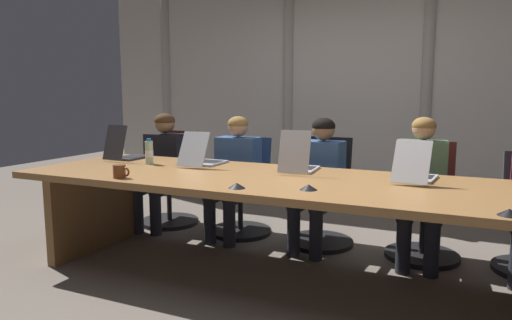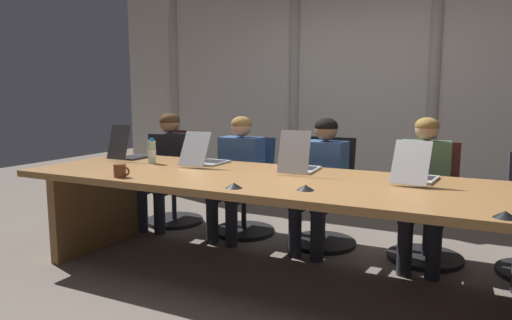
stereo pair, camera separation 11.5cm
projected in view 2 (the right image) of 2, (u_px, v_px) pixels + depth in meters
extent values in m
plane|color=#6B6056|center=(285.00, 281.00, 3.32)|extent=(13.37, 13.37, 0.00)
cube|color=olive|center=(285.00, 182.00, 3.22)|extent=(4.04, 1.19, 0.05)
cube|color=black|center=(285.00, 191.00, 3.23)|extent=(3.43, 0.10, 0.06)
cube|color=brown|center=(100.00, 207.00, 4.05)|extent=(0.08, 1.01, 0.71)
cube|color=beige|center=(364.00, 94.00, 5.17)|extent=(6.68, 0.10, 2.69)
cylinder|color=#A39E96|center=(175.00, 94.00, 6.25)|extent=(0.12, 0.12, 2.64)
cylinder|color=#A39E96|center=(294.00, 94.00, 5.48)|extent=(0.12, 0.12, 2.64)
cylinder|color=#A39E96|center=(433.00, 94.00, 4.80)|extent=(0.12, 0.12, 2.64)
cube|color=#2D2D33|center=(136.00, 157.00, 4.27)|extent=(0.22, 0.33, 0.02)
cube|color=black|center=(137.00, 156.00, 4.29)|extent=(0.18, 0.18, 0.00)
cube|color=#2D2D33|center=(119.00, 142.00, 4.06)|extent=(0.21, 0.10, 0.30)
cube|color=black|center=(119.00, 142.00, 4.06)|extent=(0.19, 0.09, 0.27)
cube|color=#A8ADB7|center=(210.00, 163.00, 3.91)|extent=(0.24, 0.32, 0.02)
cube|color=black|center=(211.00, 161.00, 3.93)|extent=(0.21, 0.17, 0.00)
cube|color=#A8ADB7|center=(195.00, 149.00, 3.70)|extent=(0.24, 0.14, 0.27)
cube|color=black|center=(195.00, 148.00, 3.70)|extent=(0.22, 0.12, 0.24)
cube|color=#BCBCC1|center=(302.00, 169.00, 3.56)|extent=(0.25, 0.35, 0.02)
cube|color=black|center=(303.00, 168.00, 3.58)|extent=(0.21, 0.20, 0.00)
cube|color=#BCBCC1|center=(294.00, 152.00, 3.34)|extent=(0.24, 0.12, 0.31)
cube|color=black|center=(294.00, 152.00, 3.34)|extent=(0.21, 0.10, 0.28)
cube|color=#BCBCC1|center=(418.00, 179.00, 3.16)|extent=(0.26, 0.34, 0.02)
cube|color=black|center=(419.00, 177.00, 3.18)|extent=(0.21, 0.19, 0.00)
cube|color=#BCBCC1|center=(411.00, 162.00, 2.95)|extent=(0.25, 0.17, 0.27)
cube|color=black|center=(411.00, 162.00, 2.95)|extent=(0.22, 0.15, 0.24)
cube|color=#511E19|center=(174.00, 184.00, 4.80)|extent=(0.49, 0.49, 0.08)
cube|color=#511E19|center=(186.00, 154.00, 4.95)|extent=(0.44, 0.13, 0.51)
cylinder|color=#262628|center=(174.00, 203.00, 4.82)|extent=(0.05, 0.05, 0.33)
cylinder|color=black|center=(175.00, 221.00, 4.85)|extent=(0.60, 0.60, 0.04)
cube|color=navy|center=(244.00, 192.00, 4.43)|extent=(0.49, 0.49, 0.08)
cube|color=navy|center=(253.00, 160.00, 4.59)|extent=(0.43, 0.13, 0.47)
cylinder|color=#262628|center=(244.00, 212.00, 4.46)|extent=(0.05, 0.05, 0.33)
cylinder|color=black|center=(244.00, 231.00, 4.49)|extent=(0.60, 0.60, 0.04)
cube|color=black|center=(323.00, 200.00, 4.08)|extent=(0.49, 0.49, 0.08)
cube|color=black|center=(331.00, 164.00, 4.24)|extent=(0.43, 0.13, 0.50)
cylinder|color=#262628|center=(323.00, 222.00, 4.11)|extent=(0.05, 0.05, 0.33)
cylinder|color=black|center=(322.00, 242.00, 4.14)|extent=(0.60, 0.60, 0.04)
cube|color=#511E19|center=(427.00, 211.00, 3.70)|extent=(0.48, 0.48, 0.08)
cube|color=#511E19|center=(432.00, 171.00, 3.86)|extent=(0.43, 0.12, 0.50)
cylinder|color=#262628|center=(426.00, 235.00, 3.73)|extent=(0.05, 0.05, 0.33)
cylinder|color=black|center=(425.00, 257.00, 3.76)|extent=(0.60, 0.60, 0.04)
cube|color=black|center=(171.00, 157.00, 4.74)|extent=(0.40, 0.25, 0.49)
sphere|color=#8C6647|center=(170.00, 123.00, 4.69)|extent=(0.20, 0.20, 0.20)
ellipsoid|color=#472D19|center=(170.00, 121.00, 4.69)|extent=(0.21, 0.21, 0.15)
cylinder|color=black|center=(184.00, 153.00, 4.68)|extent=(0.08, 0.14, 0.27)
cylinder|color=#8C6647|center=(173.00, 167.00, 4.50)|extent=(0.09, 0.30, 0.06)
cylinder|color=black|center=(157.00, 151.00, 4.80)|extent=(0.08, 0.14, 0.27)
cylinder|color=#8C6647|center=(146.00, 165.00, 4.62)|extent=(0.09, 0.30, 0.06)
cylinder|color=#262833|center=(169.00, 188.00, 4.56)|extent=(0.16, 0.41, 0.13)
cylinder|color=#262833|center=(159.00, 212.00, 4.43)|extent=(0.11, 0.11, 0.43)
cylinder|color=#262833|center=(152.00, 186.00, 4.64)|extent=(0.16, 0.41, 0.13)
cylinder|color=#262833|center=(142.00, 210.00, 4.50)|extent=(0.11, 0.11, 0.43)
cube|color=#335184|center=(242.00, 163.00, 4.38)|extent=(0.40, 0.22, 0.49)
sphere|color=tan|center=(241.00, 126.00, 4.33)|extent=(0.19, 0.19, 0.19)
ellipsoid|color=olive|center=(241.00, 124.00, 4.33)|extent=(0.20, 0.20, 0.14)
cylinder|color=#335184|center=(258.00, 158.00, 4.30)|extent=(0.07, 0.14, 0.27)
cylinder|color=tan|center=(247.00, 174.00, 4.13)|extent=(0.06, 0.30, 0.06)
cylinder|color=#335184|center=(226.00, 156.00, 4.45)|extent=(0.07, 0.14, 0.27)
cylinder|color=tan|center=(215.00, 171.00, 4.28)|extent=(0.06, 0.30, 0.06)
cylinder|color=#262833|center=(241.00, 196.00, 4.20)|extent=(0.13, 0.40, 0.13)
cylinder|color=#262833|center=(231.00, 223.00, 4.07)|extent=(0.11, 0.11, 0.43)
cylinder|color=#262833|center=(222.00, 194.00, 4.28)|extent=(0.13, 0.40, 0.13)
cylinder|color=#262833|center=(212.00, 220.00, 4.15)|extent=(0.11, 0.11, 0.43)
cube|color=#335184|center=(325.00, 169.00, 4.02)|extent=(0.37, 0.25, 0.49)
sphere|color=#8C6647|center=(326.00, 129.00, 3.97)|extent=(0.20, 0.20, 0.20)
ellipsoid|color=black|center=(326.00, 126.00, 3.96)|extent=(0.20, 0.20, 0.15)
cylinder|color=#335184|center=(341.00, 164.00, 3.93)|extent=(0.08, 0.14, 0.27)
cylinder|color=#8C6647|center=(332.00, 182.00, 3.77)|extent=(0.09, 0.30, 0.06)
cylinder|color=#335184|center=(310.00, 162.00, 4.08)|extent=(0.08, 0.14, 0.27)
cylinder|color=#8C6647|center=(300.00, 178.00, 3.92)|extent=(0.09, 0.30, 0.06)
cylinder|color=#262833|center=(326.00, 205.00, 3.83)|extent=(0.17, 0.41, 0.13)
cylinder|color=#262833|center=(317.00, 235.00, 3.71)|extent=(0.11, 0.11, 0.43)
cylinder|color=#262833|center=(305.00, 203.00, 3.94)|extent=(0.17, 0.41, 0.13)
cylinder|color=#262833|center=(295.00, 231.00, 3.81)|extent=(0.11, 0.11, 0.43)
cube|color=#4C6B4C|center=(425.00, 174.00, 3.65)|extent=(0.39, 0.25, 0.53)
sphere|color=tan|center=(427.00, 129.00, 3.60)|extent=(0.18, 0.18, 0.18)
ellipsoid|color=olive|center=(427.00, 126.00, 3.60)|extent=(0.19, 0.19, 0.14)
cylinder|color=#4C6B4C|center=(447.00, 166.00, 3.58)|extent=(0.08, 0.14, 0.27)
cylinder|color=tan|center=(446.00, 186.00, 3.41)|extent=(0.08, 0.30, 0.06)
cylinder|color=#4C6B4C|center=(404.00, 164.00, 3.70)|extent=(0.08, 0.14, 0.27)
cylinder|color=tan|center=(401.00, 183.00, 3.53)|extent=(0.08, 0.30, 0.06)
cylinder|color=#262833|center=(436.00, 217.00, 3.47)|extent=(0.16, 0.41, 0.13)
cylinder|color=#262833|center=(433.00, 250.00, 3.34)|extent=(0.11, 0.11, 0.43)
cylinder|color=#262833|center=(408.00, 214.00, 3.55)|extent=(0.16, 0.41, 0.13)
cylinder|color=#262833|center=(405.00, 247.00, 3.41)|extent=(0.11, 0.11, 0.43)
cylinder|color=#ADD1B2|center=(152.00, 152.00, 3.92)|extent=(0.07, 0.07, 0.20)
cylinder|color=white|center=(152.00, 153.00, 3.92)|extent=(0.07, 0.07, 0.06)
cylinder|color=blue|center=(151.00, 139.00, 3.90)|extent=(0.04, 0.04, 0.02)
cylinder|color=brown|center=(120.00, 171.00, 3.27)|extent=(0.09, 0.09, 0.09)
torus|color=brown|center=(126.00, 171.00, 3.25)|extent=(0.07, 0.01, 0.07)
cone|color=black|center=(505.00, 214.00, 2.19)|extent=(0.11, 0.11, 0.03)
cone|color=black|center=(234.00, 185.00, 2.89)|extent=(0.11, 0.11, 0.03)
cone|color=black|center=(305.00, 187.00, 2.82)|extent=(0.11, 0.11, 0.03)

